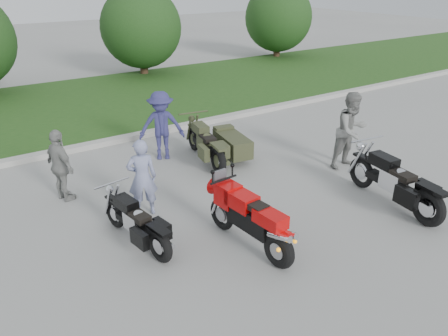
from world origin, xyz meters
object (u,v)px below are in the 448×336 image
cruiser_right (397,185)px  person_back (61,166)px  person_stripe (142,178)px  cruiser_left (138,225)px  person_grey (351,131)px  cruiser_sidecar (222,145)px  sportbike_red (251,218)px  person_denim (161,126)px

cruiser_right → person_back: size_ratio=1.62×
person_stripe → person_back: bearing=-32.8°
cruiser_left → person_grey: person_grey is taller
cruiser_left → person_stripe: 1.19m
person_stripe → person_back: person_stripe is taller
cruiser_right → person_grey: (0.77, 1.97, 0.45)m
cruiser_right → cruiser_sidecar: bearing=119.9°
sportbike_red → person_denim: person_denim is taller
cruiser_left → person_back: bearing=95.4°
sportbike_red → person_denim: 4.57m
sportbike_red → person_denim: bearing=78.0°
sportbike_red → person_stripe: person_stripe is taller
cruiser_sidecar → person_back: bearing=-171.7°
cruiser_sidecar → person_stripe: bearing=-143.8°
cruiser_right → cruiser_sidecar: (-1.65, 4.05, -0.08)m
person_grey → person_denim: 4.75m
sportbike_red → cruiser_sidecar: 3.97m
person_grey → person_denim: bearing=141.4°
person_denim → person_grey: bearing=-14.7°
cruiser_right → person_back: (-5.64, 4.15, 0.29)m
person_grey → person_back: size_ratio=1.21×
sportbike_red → cruiser_left: size_ratio=1.04×
cruiser_left → cruiser_right: (5.00, -1.66, 0.10)m
sportbike_red → person_grey: size_ratio=1.13×
person_denim → sportbike_red: bearing=-71.5°
cruiser_left → person_denim: size_ratio=1.16×
cruiser_right → cruiser_sidecar: cruiser_right is taller
sportbike_red → person_grey: person_grey is taller
cruiser_right → person_denim: bearing=127.4°
cruiser_sidecar → person_denim: (-1.21, 0.97, 0.47)m
sportbike_red → cruiser_left: 1.99m
person_stripe → person_back: size_ratio=1.01×
cruiser_sidecar → person_stripe: person_stripe is taller
cruiser_left → person_grey: (5.78, 0.30, 0.55)m
sportbike_red → cruiser_left: bearing=138.7°
person_stripe → person_grey: bearing=-168.3°
sportbike_red → person_grey: bearing=14.3°
person_back → person_stripe: bearing=-156.5°
cruiser_sidecar → person_grey: (2.42, -2.08, 0.53)m
person_stripe → person_back: (-1.18, 1.50, -0.01)m
sportbike_red → cruiser_right: size_ratio=0.84×
cruiser_right → person_stripe: size_ratio=1.60×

